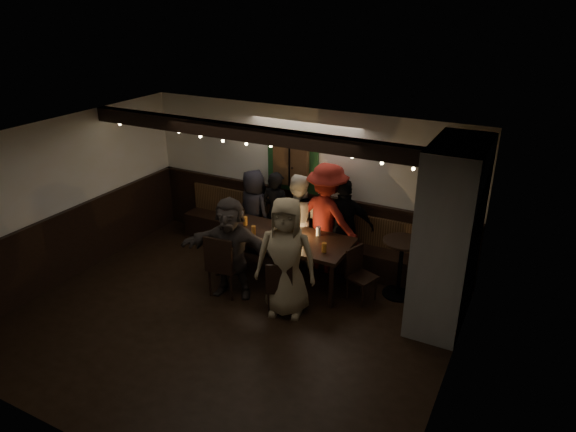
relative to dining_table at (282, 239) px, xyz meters
The scene contains 13 objects.
room 0.99m from the dining_table, ahead, with size 6.02×5.01×2.62m.
dining_table is the anchor object (origin of this frame).
chair_near_left 1.03m from the dining_table, 124.33° to the right, with size 0.50×0.50×1.02m.
chair_near_right 0.99m from the dining_table, 64.05° to the right, with size 0.51×0.51×0.84m.
chair_end 1.30m from the dining_table, ahead, with size 0.48×0.48×0.83m.
high_top 1.87m from the dining_table, 13.07° to the left, with size 0.58×0.58×0.93m.
person_a 1.24m from the dining_table, 141.85° to the left, with size 0.73×0.48×1.50m, color black.
person_b 0.93m from the dining_table, 124.33° to the left, with size 0.56×0.37×1.54m, color black.
person_c 0.66m from the dining_table, 94.81° to the left, with size 0.78×0.61×1.60m, color #BDB7A9.
person_d 0.84m from the dining_table, 54.44° to the left, with size 1.20×0.69×1.86m, color maroon.
person_e 1.05m from the dining_table, 42.11° to the left, with size 0.95×0.40×1.63m, color black.
person_f 0.88m from the dining_table, 122.61° to the right, with size 1.48×0.47×1.60m, color #342D29.
person_g 0.94m from the dining_table, 58.19° to the right, with size 0.87×0.57×1.78m, color gray.
Camera 1 is at (3.60, -5.03, 4.30)m, focal length 32.00 mm.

